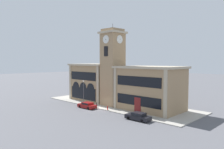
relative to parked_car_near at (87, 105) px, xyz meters
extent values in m
plane|color=#56565B|center=(1.90, 1.16, -0.68)|extent=(300.00, 300.00, 0.00)
cube|color=#A39E93|center=(1.90, 7.63, -0.61)|extent=(38.57, 12.95, 0.15)
cube|color=#9E7F5B|center=(1.90, 5.99, 7.52)|extent=(4.20, 4.20, 16.42)
cube|color=tan|center=(1.90, 5.99, 15.96)|extent=(4.90, 4.90, 0.45)
cube|color=#9E7F5B|center=(1.90, 5.99, 16.48)|extent=(3.86, 3.86, 0.60)
cylinder|color=#4C4C51|center=(1.90, 5.99, 17.38)|extent=(0.10, 0.10, 1.20)
cylinder|color=silver|center=(1.90, 3.85, 14.32)|extent=(1.82, 0.10, 1.82)
cylinder|color=black|center=(1.90, 3.78, 14.32)|extent=(0.15, 0.04, 0.15)
cylinder|color=silver|center=(4.05, 5.99, 14.32)|extent=(0.10, 1.82, 1.82)
cylinder|color=black|center=(4.12, 5.99, 14.32)|extent=(0.04, 0.15, 0.15)
cube|color=black|center=(1.90, 3.86, 11.71)|extent=(1.17, 0.10, 2.20)
cube|color=#9E7F5B|center=(-6.33, 8.00, 3.86)|extent=(11.67, 8.21, 9.09)
cube|color=tan|center=(-6.33, 8.00, 8.63)|extent=(12.37, 8.91, 0.45)
cube|color=tan|center=(-11.81, 3.84, 3.86)|extent=(0.70, 0.16, 9.09)
cube|color=tan|center=(-0.85, 3.84, 3.86)|extent=(0.70, 0.16, 9.09)
cube|color=black|center=(-6.33, 3.86, 5.86)|extent=(9.57, 0.10, 2.00)
cube|color=black|center=(-6.33, 3.86, 1.50)|extent=(9.34, 0.10, 2.91)
cylinder|color=black|center=(-9.25, 3.85, 2.95)|extent=(2.57, 0.06, 2.57)
cylinder|color=black|center=(-6.33, 3.85, 2.95)|extent=(2.57, 0.06, 2.57)
cylinder|color=black|center=(-3.41, 3.85, 2.95)|extent=(2.57, 0.06, 2.57)
cube|color=#9E7F5B|center=(10.75, 8.00, 3.68)|extent=(12.89, 8.21, 8.73)
cube|color=tan|center=(10.75, 8.00, 8.27)|extent=(13.59, 8.91, 0.45)
cube|color=tan|center=(4.65, 3.84, 3.68)|extent=(0.70, 0.16, 8.73)
cube|color=tan|center=(16.84, 3.84, 3.68)|extent=(0.70, 0.16, 8.73)
cube|color=black|center=(10.75, 3.86, 5.60)|extent=(10.57, 0.10, 1.92)
cube|color=maroon|center=(10.75, 3.85, 0.89)|extent=(1.50, 0.12, 3.14)
cube|color=black|center=(10.75, 3.86, 1.83)|extent=(10.57, 0.10, 1.96)
cube|color=maroon|center=(-0.06, 0.00, -0.18)|extent=(4.50, 2.04, 0.67)
cube|color=maroon|center=(0.12, 0.01, 0.39)|extent=(2.19, 1.76, 0.46)
cube|color=black|center=(0.12, 0.01, 0.39)|extent=(2.11, 1.79, 0.35)
cylinder|color=black|center=(-1.39, -0.88, -0.37)|extent=(0.63, 0.25, 0.62)
cylinder|color=black|center=(-1.46, 0.75, -0.37)|extent=(0.63, 0.25, 0.62)
cylinder|color=black|center=(1.35, -0.76, -0.37)|extent=(0.63, 0.25, 0.62)
cylinder|color=black|center=(1.28, 0.87, -0.37)|extent=(0.63, 0.25, 0.62)
cube|color=black|center=(13.81, 0.00, -0.17)|extent=(4.62, 2.00, 0.70)
cube|color=black|center=(13.99, 0.01, 0.43)|extent=(2.25, 1.72, 0.50)
cube|color=black|center=(13.99, 0.01, 0.43)|extent=(2.17, 1.75, 0.38)
cylinder|color=black|center=(12.44, -0.85, -0.38)|extent=(0.62, 0.25, 0.61)
cylinder|color=black|center=(12.37, 0.73, -0.38)|extent=(0.62, 0.25, 0.61)
cylinder|color=black|center=(15.26, -0.73, -0.38)|extent=(0.62, 0.25, 0.61)
cylinder|color=black|center=(15.19, 0.85, -0.38)|extent=(0.62, 0.25, 0.61)
cylinder|color=#4C4C51|center=(-3.70, 1.93, 2.08)|extent=(0.12, 0.12, 5.23)
sphere|color=silver|center=(-3.70, 1.93, 4.87)|extent=(0.36, 0.36, 0.36)
cylinder|color=black|center=(1.13, 1.75, -0.08)|extent=(0.18, 0.18, 0.90)
sphere|color=black|center=(1.13, 1.75, 0.45)|extent=(0.16, 0.16, 0.16)
cylinder|color=red|center=(4.79, 1.47, -0.18)|extent=(0.22, 0.22, 0.70)
sphere|color=red|center=(4.79, 1.47, 0.24)|extent=(0.19, 0.19, 0.19)
camera|label=1|loc=(36.59, -29.73, 9.51)|focal=35.00mm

